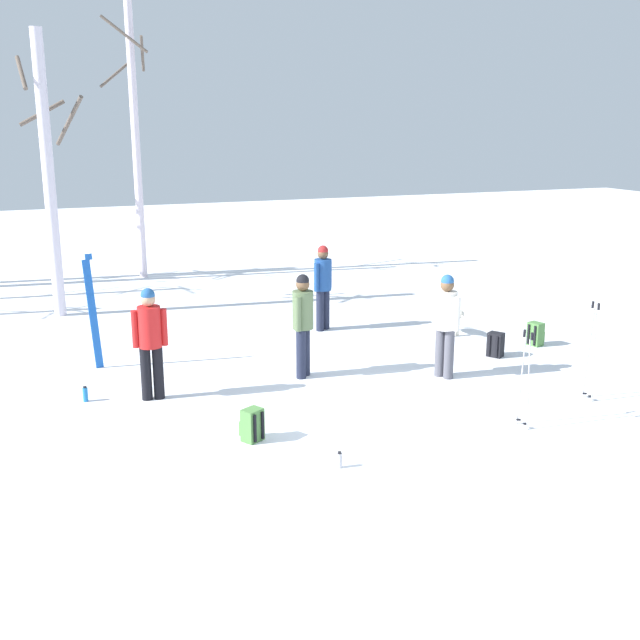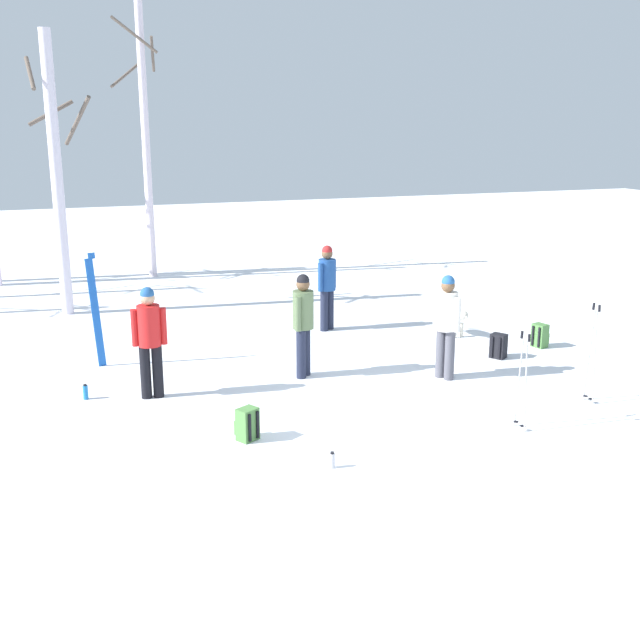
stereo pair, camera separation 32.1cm
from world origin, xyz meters
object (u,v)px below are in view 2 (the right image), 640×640
(person_3, at_px, (327,282))
(ski_pair_planted_0, at_px, (95,311))
(water_bottle_1, at_px, (86,392))
(birch_tree_6, at_px, (145,137))
(person_0, at_px, (303,319))
(dog, at_px, (454,316))
(backpack_0, at_px, (540,336))
(backpack_2, at_px, (247,424))
(ski_poles_0, at_px, (593,350))
(backpack_1, at_px, (499,346))
(person_2, at_px, (447,320))
(person_1, at_px, (150,335))
(water_bottle_0, at_px, (332,460))
(birch_tree_5, at_px, (57,172))
(ski_poles_1, at_px, (523,378))

(person_3, distance_m, ski_pair_planted_0, 4.59)
(water_bottle_1, height_order, birch_tree_6, birch_tree_6)
(person_0, height_order, dog, person_0)
(backpack_0, height_order, backpack_2, same)
(ski_poles_0, bearing_deg, backpack_0, 68.79)
(ski_poles_0, height_order, backpack_1, ski_poles_0)
(person_3, distance_m, backpack_1, 3.65)
(ski_poles_0, bearing_deg, birch_tree_6, 111.84)
(person_2, height_order, backpack_1, person_2)
(person_1, bearing_deg, person_3, 35.63)
(ski_pair_planted_0, height_order, water_bottle_0, ski_pair_planted_0)
(ski_poles_0, bearing_deg, dog, 91.03)
(ski_pair_planted_0, distance_m, backpack_2, 4.28)
(water_bottle_1, bearing_deg, person_2, -9.77)
(person_2, height_order, water_bottle_0, person_2)
(water_bottle_0, bearing_deg, birch_tree_5, 106.40)
(birch_tree_5, bearing_deg, person_3, -33.30)
(backpack_1, xyz_separation_m, birch_tree_5, (-7.06, 5.99, 2.82))
(ski_pair_planted_0, bearing_deg, birch_tree_5, 94.86)
(dog, bearing_deg, ski_poles_1, -108.48)
(ski_poles_1, bearing_deg, ski_pair_planted_0, 137.28)
(person_1, distance_m, birch_tree_6, 10.00)
(backpack_0, distance_m, backpack_1, 1.15)
(birch_tree_5, bearing_deg, birch_tree_6, 57.11)
(dog, height_order, birch_tree_5, birch_tree_5)
(birch_tree_6, bearing_deg, water_bottle_0, -88.30)
(dog, distance_m, birch_tree_5, 8.73)
(person_1, relative_size, backpack_0, 3.90)
(person_3, bearing_deg, water_bottle_1, -152.53)
(person_0, xyz_separation_m, dog, (3.56, 1.36, -0.59))
(person_2, relative_size, ski_pair_planted_0, 0.87)
(person_0, relative_size, ski_poles_1, 1.26)
(person_1, xyz_separation_m, water_bottle_0, (1.70, -3.23, -0.88))
(ski_poles_0, distance_m, backpack_1, 2.44)
(dog, bearing_deg, birch_tree_6, 120.48)
(backpack_2, bearing_deg, person_3, 58.91)
(person_2, distance_m, ski_poles_1, 2.26)
(person_2, xyz_separation_m, person_3, (-0.77, 3.47, 0.00))
(backpack_1, relative_size, birch_tree_5, 0.07)
(dog, distance_m, backpack_0, 1.68)
(person_2, relative_size, birch_tree_6, 0.24)
(ski_poles_1, xyz_separation_m, water_bottle_0, (-2.84, -0.28, -0.63))
(person_1, relative_size, ski_poles_1, 1.26)
(person_2, bearing_deg, backpack_0, 21.29)
(person_0, height_order, backpack_0, person_0)
(backpack_2, height_order, water_bottle_0, backpack_2)
(ski_pair_planted_0, bearing_deg, ski_poles_0, -32.20)
(person_2, xyz_separation_m, dog, (1.43, 2.23, -0.59))
(person_2, bearing_deg, person_0, 157.96)
(backpack_2, relative_size, birch_tree_6, 0.06)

